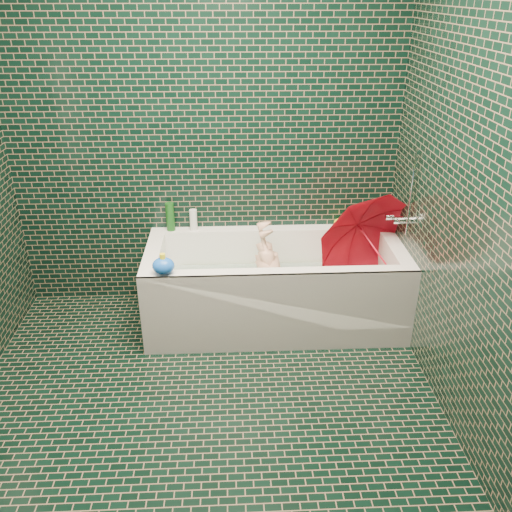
{
  "coord_description": "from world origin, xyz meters",
  "views": [
    {
      "loc": [
        0.17,
        -2.16,
        2.08
      ],
      "look_at": [
        0.31,
        0.82,
        0.59
      ],
      "focal_mm": 38.0,
      "sensor_mm": 36.0,
      "label": 1
    }
  ],
  "objects_px": {
    "child": "(274,281)",
    "bath_toy": "(163,266)",
    "umbrella": "(375,249)",
    "bathtub": "(275,294)",
    "rubber_duck": "(341,222)"
  },
  "relations": [
    {
      "from": "umbrella",
      "to": "rubber_duck",
      "type": "bearing_deg",
      "value": 100.96
    },
    {
      "from": "bathtub",
      "to": "umbrella",
      "type": "relative_size",
      "value": 2.53
    },
    {
      "from": "child",
      "to": "rubber_duck",
      "type": "distance_m",
      "value": 0.66
    },
    {
      "from": "child",
      "to": "bath_toy",
      "type": "height_order",
      "value": "bath_toy"
    },
    {
      "from": "bath_toy",
      "to": "child",
      "type": "bearing_deg",
      "value": 31.49
    },
    {
      "from": "bathtub",
      "to": "umbrella",
      "type": "height_order",
      "value": "umbrella"
    },
    {
      "from": "bathtub",
      "to": "child",
      "type": "bearing_deg",
      "value": 136.19
    },
    {
      "from": "child",
      "to": "umbrella",
      "type": "bearing_deg",
      "value": 87.97
    },
    {
      "from": "child",
      "to": "bath_toy",
      "type": "xyz_separation_m",
      "value": [
        -0.68,
        -0.32,
        0.3
      ]
    },
    {
      "from": "umbrella",
      "to": "rubber_duck",
      "type": "xyz_separation_m",
      "value": [
        -0.16,
        0.37,
        0.04
      ]
    },
    {
      "from": "rubber_duck",
      "to": "bath_toy",
      "type": "relative_size",
      "value": 0.85
    },
    {
      "from": "child",
      "to": "bath_toy",
      "type": "distance_m",
      "value": 0.81
    },
    {
      "from": "bathtub",
      "to": "bath_toy",
      "type": "distance_m",
      "value": 0.85
    },
    {
      "from": "child",
      "to": "umbrella",
      "type": "height_order",
      "value": "umbrella"
    },
    {
      "from": "bathtub",
      "to": "child",
      "type": "relative_size",
      "value": 2.14
    }
  ]
}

